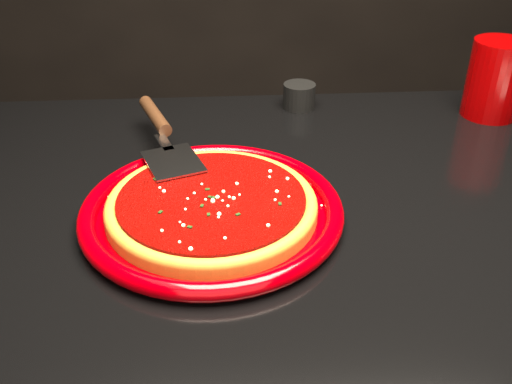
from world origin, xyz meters
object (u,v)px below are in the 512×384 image
at_px(plate, 212,210).
at_px(pizza_server, 164,134).
at_px(ramekin, 299,96).
at_px(cup, 495,79).

relative_size(plate, pizza_server, 1.11).
bearing_deg(ramekin, pizza_server, -141.04).
relative_size(pizza_server, cup, 2.28).
bearing_deg(plate, pizza_server, 112.87).
relative_size(plate, ramekin, 5.81).
distance_m(pizza_server, cup, 0.59).
bearing_deg(plate, ramekin, 65.73).
distance_m(plate, pizza_server, 0.19).
xyz_separation_m(plate, pizza_server, (-0.07, 0.17, 0.03)).
bearing_deg(pizza_server, cup, -6.80).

